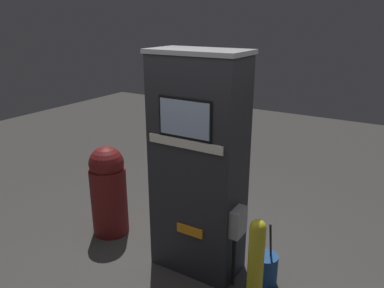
{
  "coord_description": "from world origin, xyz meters",
  "views": [
    {
      "loc": [
        1.64,
        -2.57,
        2.39
      ],
      "look_at": [
        0.0,
        0.11,
        1.33
      ],
      "focal_mm": 35.0,
      "sensor_mm": 36.0,
      "label": 1
    }
  ],
  "objects_px": {
    "gas_pump": "(198,167)",
    "squeegee_bucket": "(265,269)",
    "trash_bin": "(108,190)",
    "safety_bollard": "(255,268)"
  },
  "relations": [
    {
      "from": "safety_bollard",
      "to": "trash_bin",
      "type": "height_order",
      "value": "trash_bin"
    },
    {
      "from": "trash_bin",
      "to": "squeegee_bucket",
      "type": "bearing_deg",
      "value": 2.32
    },
    {
      "from": "squeegee_bucket",
      "to": "gas_pump",
      "type": "bearing_deg",
      "value": -172.95
    },
    {
      "from": "safety_bollard",
      "to": "trash_bin",
      "type": "distance_m",
      "value": 1.98
    },
    {
      "from": "gas_pump",
      "to": "safety_bollard",
      "type": "bearing_deg",
      "value": -25.97
    },
    {
      "from": "trash_bin",
      "to": "squeegee_bucket",
      "type": "height_order",
      "value": "trash_bin"
    },
    {
      "from": "gas_pump",
      "to": "safety_bollard",
      "type": "xyz_separation_m",
      "value": [
        0.75,
        -0.37,
        -0.59
      ]
    },
    {
      "from": "safety_bollard",
      "to": "trash_bin",
      "type": "bearing_deg",
      "value": 169.08
    },
    {
      "from": "gas_pump",
      "to": "squeegee_bucket",
      "type": "xyz_separation_m",
      "value": [
        0.68,
        0.08,
        -0.92
      ]
    },
    {
      "from": "safety_bollard",
      "to": "squeegee_bucket",
      "type": "distance_m",
      "value": 0.56
    }
  ]
}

